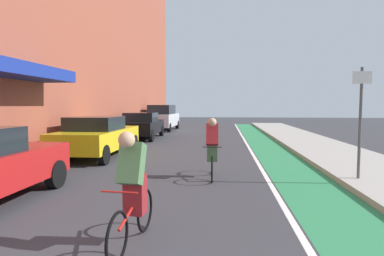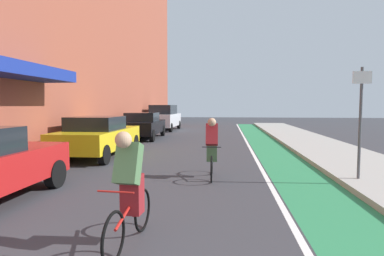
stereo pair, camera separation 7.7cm
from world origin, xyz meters
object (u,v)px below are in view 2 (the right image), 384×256
object	(u,v)px
street_sign_post	(361,113)
parked_suv_white	(164,117)
parked_sedan_yellow_cab	(98,136)
cyclist_mid	(212,146)
parked_sedan_black	(143,125)
cyclist_lead	(130,188)

from	to	relation	value
street_sign_post	parked_suv_white	bearing A→B (deg)	116.46
parked_sedan_yellow_cab	cyclist_mid	size ratio (longest dim) A/B	2.66
parked_sedan_black	parked_suv_white	world-z (taller)	parked_suv_white
parked_suv_white	parked_sedan_black	bearing A→B (deg)	-89.97
parked_sedan_black	cyclist_mid	size ratio (longest dim) A/B	2.63
cyclist_lead	cyclist_mid	size ratio (longest dim) A/B	0.98
parked_suv_white	cyclist_lead	distance (m)	20.64
parked_sedan_yellow_cab	parked_suv_white	size ratio (longest dim) A/B	0.98
parked_sedan_black	parked_suv_white	xyz separation A→B (m)	(-0.00, 6.33, 0.23)
parked_sedan_yellow_cab	parked_suv_white	bearing A→B (deg)	90.01
parked_sedan_yellow_cab	parked_suv_white	distance (m)	12.88
parked_suv_white	cyclist_lead	bearing A→B (deg)	-80.06
parked_sedan_black	cyclist_lead	bearing A→B (deg)	-75.73
parked_sedan_black	street_sign_post	world-z (taller)	street_sign_post
parked_suv_white	street_sign_post	world-z (taller)	street_sign_post
parked_sedan_black	cyclist_lead	distance (m)	14.45
parked_sedan_black	street_sign_post	bearing A→B (deg)	-50.96
parked_suv_white	cyclist_mid	bearing A→B (deg)	-74.34
cyclist_lead	street_sign_post	bearing A→B (deg)	40.85
parked_sedan_yellow_cab	cyclist_mid	world-z (taller)	cyclist_mid
parked_suv_white	street_sign_post	xyz separation A→B (m)	(8.15, -16.37, 0.75)
parked_suv_white	cyclist_mid	distance (m)	16.68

